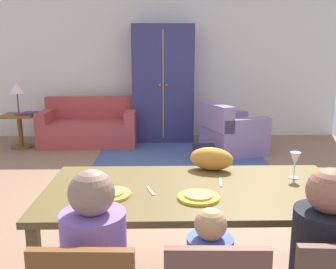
{
  "coord_description": "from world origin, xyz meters",
  "views": [
    {
      "loc": [
        0.03,
        -3.72,
        1.61
      ],
      "look_at": [
        0.1,
        -0.25,
        0.85
      ],
      "focal_mm": 40.07,
      "sensor_mm": 36.0,
      "label": 1
    }
  ],
  "objects": [
    {
      "name": "plate_near_child",
      "position": [
        0.26,
        -1.63,
        0.77
      ],
      "size": [
        0.25,
        0.25,
        0.02
      ],
      "primitive_type": "cylinder",
      "color": "yellow",
      "rests_on": "dining_table"
    },
    {
      "name": "couch",
      "position": [
        -1.23,
        2.89,
        0.3
      ],
      "size": [
        1.66,
        0.86,
        0.82
      ],
      "color": "#A5403F",
      "rests_on": "ground_plane"
    },
    {
      "name": "cat",
      "position": [
        0.41,
        -1.07,
        0.84
      ],
      "size": [
        0.35,
        0.25,
        0.17
      ],
      "primitive_type": "ellipsoid",
      "rotation": [
        0.0,
        0.0,
        -0.32
      ],
      "color": "orange",
      "rests_on": "dining_table"
    },
    {
      "name": "area_rug",
      "position": [
        0.33,
        2.03,
        0.0
      ],
      "size": [
        2.6,
        1.8,
        0.01
      ],
      "primitive_type": "cube",
      "color": "#3E4E7D",
      "rests_on": "ground_plane"
    },
    {
      "name": "book_lower",
      "position": [
        -2.23,
        2.58,
        0.59
      ],
      "size": [
        0.22,
        0.16,
        0.03
      ],
      "primitive_type": "cube",
      "color": "maroon",
      "rests_on": "side_table"
    },
    {
      "name": "fork",
      "position": [
        -0.03,
        -1.5,
        0.76
      ],
      "size": [
        0.06,
        0.15,
        0.01
      ],
      "primitive_type": "cube",
      "rotation": [
        0.0,
        0.0,
        0.29
      ],
      "color": "silver",
      "rests_on": "dining_table"
    },
    {
      "name": "side_table",
      "position": [
        -2.38,
        2.63,
        0.38
      ],
      "size": [
        0.56,
        0.56,
        0.58
      ],
      "color": "brown",
      "rests_on": "ground_plane"
    },
    {
      "name": "table_lamp",
      "position": [
        -2.38,
        2.63,
        1.01
      ],
      "size": [
        0.26,
        0.26,
        0.54
      ],
      "color": "#4D403B",
      "rests_on": "side_table"
    },
    {
      "name": "book_upper",
      "position": [
        -2.16,
        2.58,
        0.62
      ],
      "size": [
        0.22,
        0.16,
        0.03
      ],
      "primitive_type": "cube",
      "color": "navy",
      "rests_on": "book_lower"
    },
    {
      "name": "armoire",
      "position": [
        0.08,
        3.19,
        1.05
      ],
      "size": [
        1.1,
        0.59,
        2.1
      ],
      "color": "navy",
      "rests_on": "ground_plane"
    },
    {
      "name": "handbag",
      "position": [
        0.68,
        1.73,
        0.13
      ],
      "size": [
        0.32,
        0.16,
        0.26
      ],
      "primitive_type": "cube",
      "color": "black",
      "rests_on": "ground_plane"
    },
    {
      "name": "pizza_near_child",
      "position": [
        0.26,
        -1.63,
        0.78
      ],
      "size": [
        0.17,
        0.17,
        0.01
      ],
      "primitive_type": "cylinder",
      "color": "gold",
      "rests_on": "plate_near_child"
    },
    {
      "name": "back_wall",
      "position": [
        0.0,
        3.58,
        1.35
      ],
      "size": [
        6.94,
        0.1,
        2.7
      ],
      "primitive_type": "cube",
      "color": "silver",
      "rests_on": "ground_plane"
    },
    {
      "name": "ground_plane",
      "position": [
        0.0,
        0.47,
        -0.01
      ],
      "size": [
        6.94,
        6.13,
        0.02
      ],
      "primitive_type": "cube",
      "color": "#87644B"
    },
    {
      "name": "armchair",
      "position": [
        1.18,
        2.21,
        0.32
      ],
      "size": [
        1.1,
        1.09,
        0.82
      ],
      "color": "gray",
      "rests_on": "ground_plane"
    },
    {
      "name": "plate_near_man",
      "position": [
        -0.28,
        -1.57,
        0.77
      ],
      "size": [
        0.25,
        0.25,
        0.02
      ],
      "primitive_type": "cylinder",
      "color": "yellow",
      "rests_on": "dining_table"
    },
    {
      "name": "knife",
      "position": [
        0.43,
        -1.35,
        0.76
      ],
      "size": [
        0.03,
        0.17,
        0.01
      ],
      "primitive_type": "cube",
      "rotation": [
        0.0,
        0.0,
        -0.11
      ],
      "color": "silver",
      "rests_on": "dining_table"
    },
    {
      "name": "dining_table",
      "position": [
        0.26,
        -1.45,
        0.69
      ],
      "size": [
        1.94,
        0.96,
        0.76
      ],
      "color": "brown",
      "rests_on": "ground_plane"
    },
    {
      "name": "pizza_near_man",
      "position": [
        -0.28,
        -1.57,
        0.78
      ],
      "size": [
        0.17,
        0.17,
        0.01
      ],
      "primitive_type": "cylinder",
      "color": "gold",
      "rests_on": "plate_near_man"
    },
    {
      "name": "wine_glass",
      "position": [
        0.95,
        -1.27,
        0.89
      ],
      "size": [
        0.07,
        0.07,
        0.19
      ],
      "color": "silver",
      "rests_on": "dining_table"
    }
  ]
}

